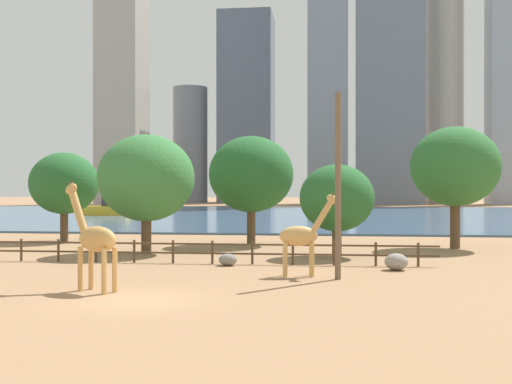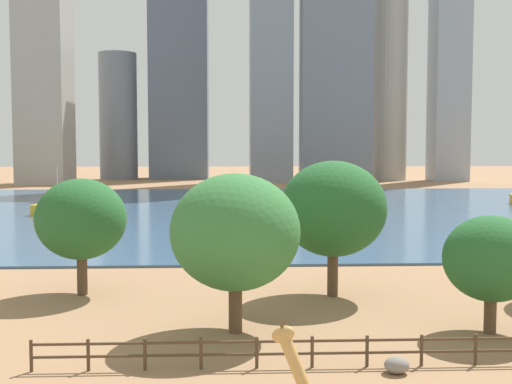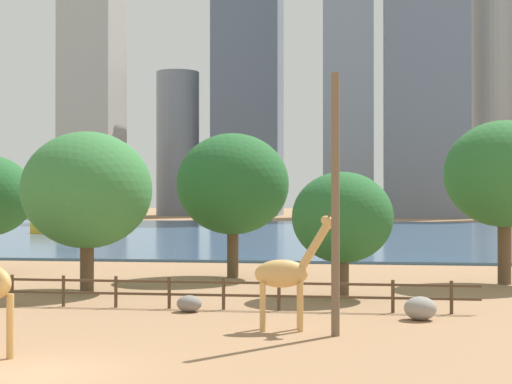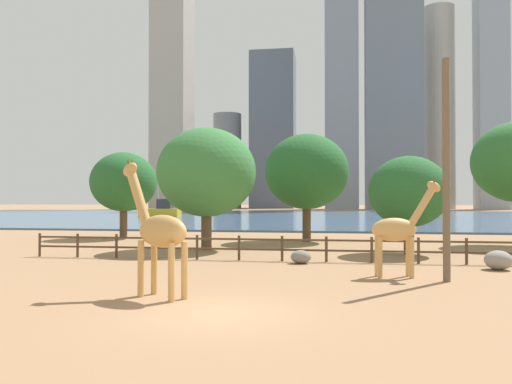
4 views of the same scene
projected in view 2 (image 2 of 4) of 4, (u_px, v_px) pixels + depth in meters
ground_plane at (262, 208)px, 94.04m from camera, size 400.00×400.00×0.00m
harbor_water at (264, 210)px, 91.05m from camera, size 180.00×86.00×0.20m
boulder_by_pole at (397, 365)px, 25.51m from camera, size 1.01×0.88×0.66m
enclosure_fence at (347, 349)px, 26.22m from camera, size 26.12×0.14×1.30m
tree_left_large at (235, 232)px, 30.80m from camera, size 6.29×6.29×7.75m
tree_center_broad at (333, 209)px, 38.36m from camera, size 6.38×6.38×8.19m
tree_left_small at (492, 259)px, 30.78m from camera, size 4.61×4.61×5.73m
tree_right_small at (81, 219)px, 38.78m from camera, size 5.46×5.46×7.11m
boat_sailboat at (62, 207)px, 82.55m from camera, size 7.00×2.57×6.28m
skyline_tower_glass at (179, 77)px, 180.44m from camera, size 16.01×15.05×57.04m
skyline_block_left at (388, 55)px, 172.05m from camera, size 10.42×10.42×67.14m
skyline_block_right at (118, 117)px, 176.52m from camera, size 10.33×10.33×34.63m
skyline_block_wide at (450, 28)px, 166.68m from camera, size 9.05×8.64×79.71m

